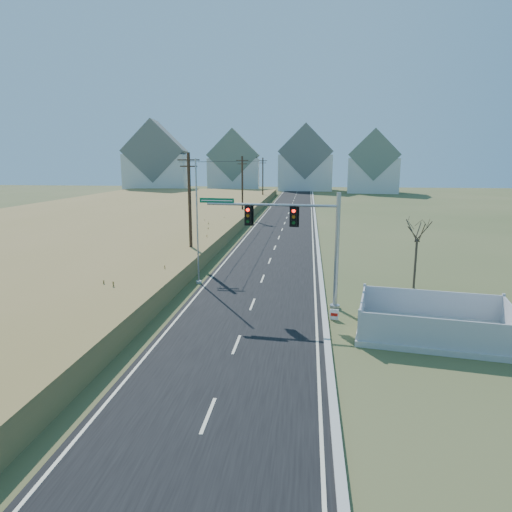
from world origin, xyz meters
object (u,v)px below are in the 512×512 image
Objects in this scene: flagpole at (198,235)px; bare_tree at (418,229)px; traffic_signal_mast at (305,236)px; fence_enclosure at (434,330)px; open_sign at (334,315)px.

flagpole reaches higher than bare_tree.
traffic_signal_mast reaches higher than fence_enclosure.
fence_enclosure is at bearing -11.00° from open_sign.
flagpole reaches higher than open_sign.
flagpole is at bearing 153.15° from open_sign.
bare_tree is at bearing 60.01° from open_sign.
flagpole is (-7.26, 4.22, -0.74)m from traffic_signal_mast.
open_sign is 0.07× the size of flagpole.
fence_enclosure is 0.93× the size of flagpole.
bare_tree is at bearing 38.31° from traffic_signal_mast.
traffic_signal_mast is 1.05× the size of fence_enclosure.
open_sign is at bearing 169.28° from fence_enclosure.
traffic_signal_mast is at bearing -147.54° from bare_tree.
open_sign is (1.68, -2.26, -3.82)m from traffic_signal_mast.
fence_enclosure reaches higher than open_sign.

